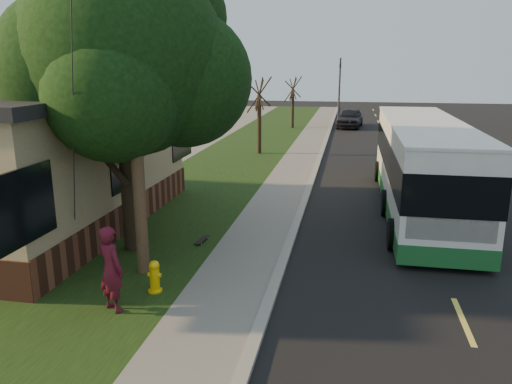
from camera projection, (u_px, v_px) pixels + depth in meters
The scene contains 16 objects.
ground at pixel (269, 304), 10.83m from camera, with size 120.00×120.00×0.00m, color black.
road at pixel (410, 196), 19.62m from camera, with size 8.00×80.00×0.01m, color black.
curb at pixel (308, 190), 20.33m from camera, with size 0.25×80.00×0.12m, color gray.
sidewalk at pixel (284, 189), 20.51m from camera, with size 2.00×80.00×0.08m, color slate.
grass_verge at pixel (202, 186), 21.14m from camera, with size 5.00×80.00×0.07m, color black.
fire_hydrant at pixel (155, 276), 11.19m from camera, with size 0.32×0.32×0.74m.
utility_pole at pixel (132, 83), 11.21m from camera, with size 2.86×3.21×9.07m.
leafy_tree at pixel (127, 59), 12.81m from camera, with size 6.30×6.00×7.80m.
bare_tree_near at pixel (259, 117), 28.04m from camera, with size 1.38×1.21×4.31m.
bare_tree_far at pixel (293, 103), 39.41m from camera, with size 1.38×1.21×4.03m.
traffic_signal at pixel (339, 86), 42.29m from camera, with size 0.18×0.22×5.50m.
transit_bus at pixel (422, 163), 17.43m from camera, with size 2.69×11.65×3.15m.
skateboarder at pixel (111, 269), 10.21m from camera, with size 0.67×0.44×1.84m, color #4F0F1F.
skateboard_main at pixel (202, 240), 14.41m from camera, with size 0.25×0.76×0.07m.
dumpster at pixel (105, 168), 21.38m from camera, with size 1.61×1.35×1.30m.
distant_car at pixel (350, 118), 40.44m from camera, with size 1.85×4.61×1.57m, color black.
Camera 1 is at (1.56, -9.75, 5.07)m, focal length 35.00 mm.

